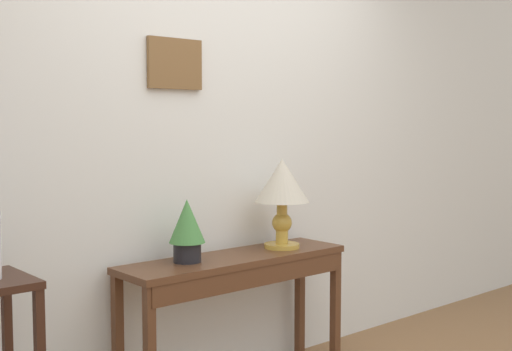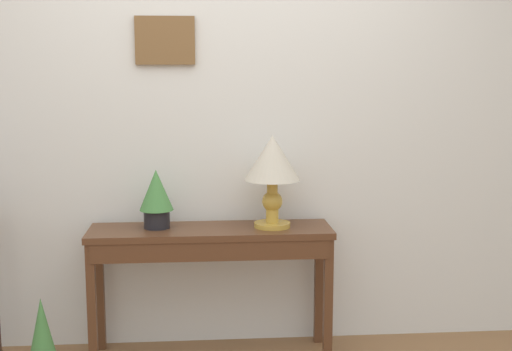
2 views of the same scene
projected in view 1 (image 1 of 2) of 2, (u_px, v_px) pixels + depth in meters
back_wall_with_art at (213, 125)px, 3.67m from camera, size 9.00×0.13×2.80m
console_table at (238, 276)px, 3.47m from camera, size 1.29×0.35×0.72m
table_lamp at (282, 187)px, 3.67m from camera, size 0.30×0.30×0.49m
potted_plant_on_console at (187, 228)px, 3.31m from camera, size 0.18×0.18×0.31m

